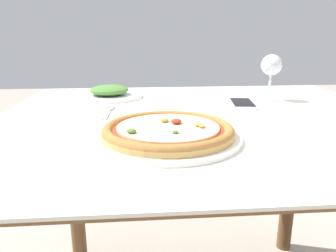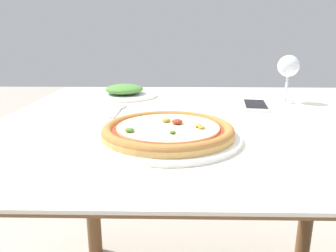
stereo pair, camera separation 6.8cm
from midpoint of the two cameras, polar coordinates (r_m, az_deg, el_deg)
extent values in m
cube|color=brown|center=(0.90, 10.22, 0.07)|extent=(1.03, 0.88, 0.04)
cube|color=white|center=(0.90, 10.28, 1.37)|extent=(1.13, 0.98, 0.01)
cylinder|color=brown|center=(1.41, -11.90, -9.65)|extent=(0.06, 0.06, 0.68)
cylinder|color=brown|center=(1.50, 24.84, -9.26)|extent=(0.06, 0.06, 0.68)
cylinder|color=white|center=(0.69, 2.83, -2.03)|extent=(0.31, 0.31, 0.01)
cylinder|color=tan|center=(0.69, 2.85, -1.16)|extent=(0.28, 0.28, 0.01)
torus|color=#B27538|center=(0.69, 2.85, -0.68)|extent=(0.28, 0.28, 0.02)
cylinder|color=#BC381E|center=(0.69, 2.85, -0.56)|extent=(0.23, 0.23, 0.00)
cylinder|color=beige|center=(0.68, 2.86, -0.24)|extent=(0.22, 0.22, 0.00)
ellipsoid|color=#BC9342|center=(0.67, 8.78, -0.25)|extent=(0.01, 0.01, 0.01)
ellipsoid|color=#4C7A33|center=(0.63, 3.90, -1.12)|extent=(0.01, 0.01, 0.01)
ellipsoid|color=#4C7A33|center=(0.64, -3.67, -0.74)|extent=(0.02, 0.02, 0.01)
ellipsoid|color=#BC9342|center=(0.68, 8.19, 0.04)|extent=(0.02, 0.02, 0.01)
ellipsoid|color=#BC9342|center=(0.65, -4.07, -0.57)|extent=(0.01, 0.01, 0.01)
ellipsoid|color=#A83323|center=(0.70, 4.41, 0.73)|extent=(0.02, 0.02, 0.01)
ellipsoid|color=#BC9342|center=(0.71, 4.50, 0.82)|extent=(0.02, 0.02, 0.01)
ellipsoid|color=#BC9342|center=(0.72, 2.40, 1.03)|extent=(0.02, 0.02, 0.01)
cube|color=silver|center=(0.92, -7.05, 2.23)|extent=(0.02, 0.11, 0.00)
cube|color=silver|center=(0.98, -6.47, 3.08)|extent=(0.02, 0.01, 0.00)
cube|color=silver|center=(1.01, -6.90, 3.45)|extent=(0.01, 0.05, 0.00)
cube|color=silver|center=(1.01, -6.45, 3.45)|extent=(0.01, 0.05, 0.00)
cube|color=silver|center=(1.01, -6.00, 3.45)|extent=(0.01, 0.05, 0.00)
cube|color=silver|center=(1.00, -5.55, 3.45)|extent=(0.01, 0.05, 0.00)
cylinder|color=silver|center=(1.15, 21.33, 3.94)|extent=(0.07, 0.07, 0.00)
cylinder|color=silver|center=(1.14, 21.56, 6.12)|extent=(0.01, 0.01, 0.08)
sphere|color=silver|center=(1.13, 21.92, 9.68)|extent=(0.07, 0.07, 0.07)
cube|color=white|center=(1.04, 16.79, 3.41)|extent=(0.09, 0.15, 0.01)
cube|color=black|center=(1.04, 16.81, 3.71)|extent=(0.08, 0.14, 0.00)
cylinder|color=white|center=(1.17, -5.94, 5.34)|extent=(0.23, 0.23, 0.01)
ellipsoid|color=#4C8438|center=(1.17, -5.97, 6.40)|extent=(0.13, 0.13, 0.03)
camera|label=1|loc=(0.03, -87.14, 0.81)|focal=35.00mm
camera|label=2|loc=(0.03, 92.86, -0.81)|focal=35.00mm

